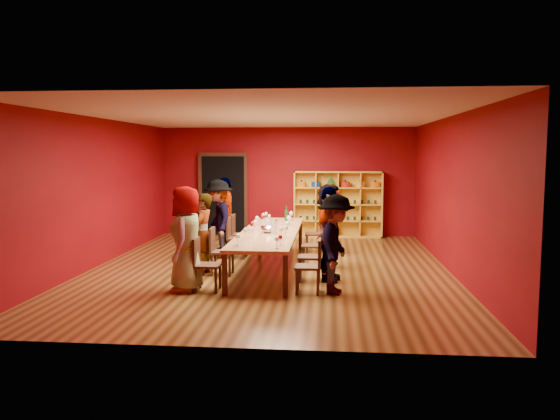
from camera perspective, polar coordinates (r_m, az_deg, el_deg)
The scene contains 46 objects.
room_shell at distance 10.73m, azimuth -1.08°, elevation 1.76°, with size 7.10×9.10×3.04m.
tasting_table at distance 10.82m, azimuth -1.08°, elevation -2.47°, with size 1.10×4.50×0.75m.
doorway at distance 15.41m, azimuth -5.92°, elevation 1.59°, with size 1.40×0.17×2.30m.
shelving_unit at distance 15.01m, azimuth 6.05°, elevation 0.94°, with size 2.40×0.40×1.80m.
chair_person_left_0 at distance 9.18m, azimuth -8.06°, elevation -5.33°, with size 0.42×0.42×0.89m.
person_left_0 at distance 9.18m, azimuth -9.76°, elevation -2.97°, with size 0.85×0.47×1.74m, color tan.
chair_person_left_1 at distance 10.36m, azimuth -6.50°, elevation -4.03°, with size 0.42×0.42×0.89m.
person_left_1 at distance 10.37m, azimuth -8.06°, elevation -2.51°, with size 0.56×0.41×1.53m, color pink.
chair_person_left_3 at distance 11.97m, azimuth -4.87°, elevation -2.66°, with size 0.42×0.42×0.89m.
person_left_3 at distance 11.99m, azimuth -6.46°, elevation -0.91°, with size 1.11×0.46×1.72m, color #C5848F.
chair_person_left_4 at distance 12.52m, azimuth -4.42°, elevation -2.28°, with size 0.42×0.42×0.89m.
person_left_4 at distance 12.53m, azimuth -5.77°, elevation -0.57°, with size 1.02×0.46×1.74m, color pink.
chair_person_right_0 at distance 8.97m, azimuth 3.43°, elevation -5.56°, with size 0.42×0.42×0.89m.
person_right_0 at distance 8.91m, azimuth 5.85°, elevation -3.59°, with size 1.05×0.43×1.62m, color silver.
chair_person_right_1 at distance 9.80m, azimuth 3.59°, elevation -4.57°, with size 0.42×0.42×0.89m.
person_right_1 at distance 9.74m, azimuth 5.06°, elevation -2.55°, with size 0.99×0.45×1.69m, color #505055.
chair_person_right_2 at distance 11.00m, azimuth 3.77°, elevation -3.42°, with size 0.42×0.42×0.89m.
person_right_2 at distance 10.95m, azimuth 5.12°, elevation -1.66°, with size 1.55×0.45×1.68m, color beige.
chair_person_right_4 at distance 12.61m, azimuth 3.97°, elevation -2.22°, with size 0.42×0.42×0.89m.
person_right_4 at distance 12.56m, azimuth 5.36°, elevation -0.86°, with size 0.58×0.43×1.60m, color silver.
wine_glass_0 at distance 9.79m, azimuth -3.63°, elevation -2.18°, with size 0.08×0.08×0.21m.
wine_glass_1 at distance 10.40m, azimuth -1.85°, elevation -1.83°, with size 0.07×0.07×0.18m.
wine_glass_2 at distance 10.68m, azimuth -2.98°, elevation -1.54°, with size 0.08×0.08×0.20m.
wine_glass_3 at distance 11.64m, azimuth 0.90°, elevation -0.86°, with size 0.09×0.09×0.21m.
wine_glass_4 at distance 12.19m, azimuth -1.15°, elevation -0.67°, with size 0.07×0.07×0.18m.
wine_glass_5 at distance 12.43m, azimuth 1.17°, elevation -0.42°, with size 0.09×0.09×0.21m.
wine_glass_6 at distance 9.79m, azimuth 0.07°, elevation -2.11°, with size 0.09×0.09×0.22m.
wine_glass_7 at distance 8.83m, azimuth -0.35°, elevation -3.13°, with size 0.08×0.08×0.19m.
wine_glass_8 at distance 10.02m, azimuth 0.60°, elevation -1.94°, with size 0.09×0.09×0.22m.
wine_glass_9 at distance 12.67m, azimuth 1.17°, elevation -0.30°, with size 0.09×0.09×0.21m.
wine_glass_10 at distance 11.56m, azimuth -2.42°, elevation -0.92°, with size 0.08×0.08×0.21m.
wine_glass_11 at distance 9.07m, azimuth -4.42°, elevation -2.82°, with size 0.08×0.08×0.21m.
wine_glass_12 at distance 10.03m, azimuth -3.15°, elevation -2.08°, with size 0.07×0.07×0.18m.
wine_glass_13 at distance 11.20m, azimuth -0.49°, elevation -1.21°, with size 0.08×0.08×0.19m.
wine_glass_14 at distance 10.64m, azimuth 0.74°, elevation -1.49°, with size 0.09×0.09×0.21m.
wine_glass_15 at distance 10.91m, azimuth -2.62°, elevation -1.35°, with size 0.08×0.08×0.20m.
wine_glass_16 at distance 11.73m, azimuth -1.90°, elevation -0.80°, with size 0.09×0.09×0.22m.
wine_glass_17 at distance 9.13m, azimuth 0.04°, elevation -2.91°, with size 0.07×0.07×0.18m.
wine_glass_18 at distance 9.21m, azimuth -4.41°, elevation -2.79°, with size 0.08×0.08×0.19m.
wine_glass_19 at distance 11.49m, azimuth 1.02°, elevation -0.98°, with size 0.08×0.08×0.20m.
wine_glass_20 at distance 12.67m, azimuth -1.48°, elevation -0.42°, with size 0.07×0.07×0.18m.
wine_glass_21 at distance 12.41m, azimuth -1.77°, elevation -0.54°, with size 0.07×0.07×0.18m.
spittoon_bowl at distance 10.59m, azimuth -1.21°, elevation -2.02°, with size 0.28×0.28×0.15m, color #B9BBC0.
carafe_a at distance 11.02m, azimuth -1.29°, elevation -1.49°, with size 0.12×0.12×0.24m.
carafe_b at distance 10.42m, azimuth -0.67°, elevation -1.79°, with size 0.12×0.12×0.29m.
wine_bottle at distance 12.43m, azimuth 0.69°, elevation -0.53°, with size 0.11×0.11×0.35m.
Camera 1 is at (1.18, -10.64, 2.28)m, focal length 35.00 mm.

